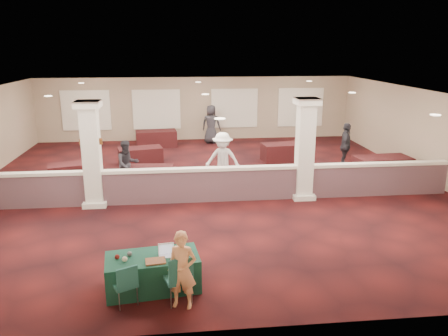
{
  "coord_description": "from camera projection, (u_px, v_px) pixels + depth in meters",
  "views": [
    {
      "loc": [
        -0.9,
        -14.45,
        4.73
      ],
      "look_at": [
        0.41,
        -2.0,
        1.21
      ],
      "focal_mm": 35.0,
      "sensor_mm": 36.0,
      "label": 1
    }
  ],
  "objects": [
    {
      "name": "attendee_b",
      "position": [
        223.0,
        160.0,
        15.0
      ],
      "size": [
        1.32,
        0.88,
        1.89
      ],
      "primitive_type": "imported",
      "rotation": [
        0.0,
        0.0,
        -0.29
      ],
      "color": "silver",
      "rests_on": "ground"
    },
    {
      "name": "attendee_a",
      "position": [
        128.0,
        164.0,
        14.9
      ],
      "size": [
        0.9,
        0.73,
        1.65
      ],
      "primitive_type": "imported",
      "rotation": [
        0.0,
        0.0,
        0.43
      ],
      "color": "black",
      "rests_on": "ground"
    },
    {
      "name": "yarn_grey",
      "position": [
        130.0,
        254.0,
        8.64
      ],
      "size": [
        0.1,
        0.1,
        0.1
      ],
      "primitive_type": "sphere",
      "color": "#46454A",
      "rests_on": "near_table"
    },
    {
      "name": "yarn_cream",
      "position": [
        125.0,
        259.0,
        8.41
      ],
      "size": [
        0.11,
        0.11,
        0.11
      ],
      "primitive_type": "sphere",
      "color": "beige",
      "rests_on": "near_table"
    },
    {
      "name": "conf_chair_side",
      "position": [
        126.0,
        282.0,
        8.1
      ],
      "size": [
        0.56,
        0.56,
        0.84
      ],
      "rotation": [
        0.0,
        0.0,
        0.45
      ],
      "color": "#1E5A52",
      "rests_on": "ground"
    },
    {
      "name": "far_table_front_center",
      "position": [
        148.0,
        176.0,
        15.19
      ],
      "size": [
        1.76,
        0.96,
        0.69
      ],
      "primitive_type": "cube",
      "rotation": [
        0.0,
        0.0,
        -0.07
      ],
      "color": "black",
      "rests_on": "ground"
    },
    {
      "name": "near_table",
      "position": [
        153.0,
        272.0,
        8.73
      ],
      "size": [
        1.93,
        1.14,
        0.7
      ],
      "primitive_type": "cube",
      "rotation": [
        0.0,
        0.0,
        0.13
      ],
      "color": "#0F3A2C",
      "rests_on": "ground"
    },
    {
      "name": "column_right",
      "position": [
        305.0,
        148.0,
        13.62
      ],
      "size": [
        0.72,
        0.72,
        3.2
      ],
      "color": "white",
      "rests_on": "ground"
    },
    {
      "name": "column_left",
      "position": [
        92.0,
        153.0,
        12.97
      ],
      "size": [
        0.72,
        0.72,
        3.2
      ],
      "color": "white",
      "rests_on": "ground"
    },
    {
      "name": "screen_glow",
      "position": [
        166.0,
        249.0,
        8.72
      ],
      "size": [
        0.29,
        0.04,
        0.18
      ],
      "primitive_type": "cube",
      "rotation": [
        0.0,
        0.0,
        0.13
      ],
      "color": "silver",
      "rests_on": "near_table"
    },
    {
      "name": "attendee_d",
      "position": [
        211.0,
        124.0,
        21.72
      ],
      "size": [
        1.05,
        0.78,
        1.91
      ],
      "primitive_type": "imported",
      "rotation": [
        0.0,
        0.0,
        2.83
      ],
      "color": "black",
      "rests_on": "ground"
    },
    {
      "name": "ground",
      "position": [
        206.0,
        186.0,
        15.2
      ],
      "size": [
        16.0,
        16.0,
        0.0
      ],
      "primitive_type": "plane",
      "color": "#401010",
      "rests_on": "ground"
    },
    {
      "name": "laptop_screen",
      "position": [
        166.0,
        248.0,
        8.73
      ],
      "size": [
        0.32,
        0.05,
        0.21
      ],
      "primitive_type": "cube",
      "rotation": [
        0.0,
        0.0,
        0.13
      ],
      "color": "silver",
      "rests_on": "near_table"
    },
    {
      "name": "conf_chair_main",
      "position": [
        179.0,
        275.0,
        8.16
      ],
      "size": [
        0.62,
        0.62,
        0.99
      ],
      "rotation": [
        0.0,
        0.0,
        0.3
      ],
      "color": "#1E5A52",
      "rests_on": "ground"
    },
    {
      "name": "laptop_base",
      "position": [
        167.0,
        256.0,
        8.65
      ],
      "size": [
        0.34,
        0.26,
        0.02
      ],
      "primitive_type": "cube",
      "rotation": [
        0.0,
        0.0,
        0.13
      ],
      "color": "silver",
      "rests_on": "near_table"
    },
    {
      "name": "attendee_c",
      "position": [
        346.0,
        146.0,
        17.15
      ],
      "size": [
        0.91,
        1.19,
        1.83
      ],
      "primitive_type": "imported",
      "rotation": [
        0.0,
        0.0,
        1.15
      ],
      "color": "black",
      "rests_on": "ground"
    },
    {
      "name": "wall_front",
      "position": [
        238.0,
        245.0,
        7.11
      ],
      "size": [
        16.0,
        0.04,
        3.2
      ],
      "primitive_type": "cube",
      "color": "gray",
      "rests_on": "ground"
    },
    {
      "name": "woman",
      "position": [
        182.0,
        270.0,
        8.01
      ],
      "size": [
        0.61,
        0.48,
        1.5
      ],
      "primitive_type": "imported",
      "rotation": [
        0.0,
        0.0,
        -0.26
      ],
      "color": "#FCB56D",
      "rests_on": "ground"
    },
    {
      "name": "far_table_front_right",
      "position": [
        382.0,
        168.0,
        16.03
      ],
      "size": [
        2.07,
        1.14,
        0.81
      ],
      "primitive_type": "cube",
      "rotation": [
        0.0,
        0.0,
        0.07
      ],
      "color": "black",
      "rests_on": "ground"
    },
    {
      "name": "far_table_back_right",
      "position": [
        284.0,
        152.0,
        18.52
      ],
      "size": [
        1.91,
        1.11,
        0.74
      ],
      "primitive_type": "cube",
      "rotation": [
        0.0,
        0.0,
        0.12
      ],
      "color": "black",
      "rests_on": "ground"
    },
    {
      "name": "partition_wall",
      "position": [
        209.0,
        184.0,
        13.61
      ],
      "size": [
        15.6,
        0.28,
        1.1
      ],
      "color": "brown",
      "rests_on": "ground"
    },
    {
      "name": "wall_right",
      "position": [
        429.0,
        136.0,
        15.57
      ],
      "size": [
        0.04,
        16.0,
        3.2
      ],
      "primitive_type": "cube",
      "color": "gray",
      "rests_on": "ground"
    },
    {
      "name": "far_table_back_center",
      "position": [
        156.0,
        139.0,
        21.12
      ],
      "size": [
        2.02,
        1.19,
        0.78
      ],
      "primitive_type": "cube",
      "rotation": [
        0.0,
        0.0,
        0.13
      ],
      "color": "black",
      "rests_on": "ground"
    },
    {
      "name": "knitting",
      "position": [
        156.0,
        261.0,
        8.42
      ],
      "size": [
        0.42,
        0.34,
        0.03
      ],
      "primitive_type": "cube",
      "rotation": [
        0.0,
        0.0,
        0.13
      ],
      "color": "#B7581D",
      "rests_on": "near_table"
    },
    {
      "name": "far_table_front_left",
      "position": [
        73.0,
        173.0,
        15.66
      ],
      "size": [
        1.82,
        1.25,
        0.67
      ],
      "primitive_type": "cube",
      "rotation": [
        0.0,
        0.0,
        0.28
      ],
      "color": "black",
      "rests_on": "ground"
    },
    {
      "name": "yarn_red",
      "position": [
        117.0,
        257.0,
        8.52
      ],
      "size": [
        0.1,
        0.1,
        0.1
      ],
      "primitive_type": "sphere",
      "color": "#5E1215",
      "rests_on": "near_table"
    },
    {
      "name": "scissors",
      "position": [
        185.0,
        259.0,
        8.52
      ],
      "size": [
        0.12,
        0.04,
        0.01
      ],
      "primitive_type": "cube",
      "rotation": [
        0.0,
        0.0,
        0.13
      ],
      "color": "red",
      "rests_on": "near_table"
    },
    {
      "name": "sconce_left",
      "position": [
        81.0,
        142.0,
        12.84
      ],
      "size": [
        0.12,
        0.12,
        0.18
      ],
      "color": "brown",
      "rests_on": "column_left"
    },
    {
      "name": "sconce_right",
      "position": [
        100.0,
        141.0,
        12.9
      ],
      "size": [
        0.12,
        0.12,
        0.18
      ],
      "color": "brown",
      "rests_on": "column_left"
    },
    {
      "name": "ceiling",
      "position": [
        205.0,
        94.0,
        14.34
      ],
      "size": [
        16.0,
        16.0,
        0.02
      ],
      "primitive_type": "cube",
      "color": "white",
      "rests_on": "wall_back"
    },
    {
      "name": "far_table_back_left",
      "position": [
        141.0,
        156.0,
        17.92
      ],
      "size": [
        1.9,
        1.23,
        0.71
      ],
      "primitive_type": "cube",
      "rotation": [
        0.0,
        0.0,
        0.22
      ],
      "color": "black",
      "rests_on": "ground"
    },
    {
      "name": "wall_back",
      "position": [
        196.0,
        109.0,
        22.43
      ],
      "size": [
        16.0,
        0.04,
        3.2
      ],
      "primitive_type": "cube",
      "color": "gray",
      "rests_on": "ground"
    }
  ]
}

